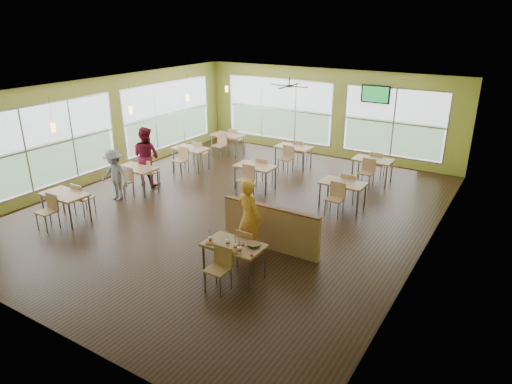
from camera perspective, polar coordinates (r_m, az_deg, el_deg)
room at (r=12.09m, az=-2.67°, el=5.07°), size 12.00×12.04×3.20m
window_bays at (r=16.03m, az=-4.32°, el=8.62°), size 9.24×10.24×2.38m
main_table at (r=9.10m, az=-2.78°, el=-7.19°), size 1.22×1.52×0.87m
half_wall_divider at (r=10.24m, az=1.83°, el=-4.44°), size 2.40×0.14×1.04m
dining_tables at (r=14.29m, az=-2.22°, el=3.58°), size 6.92×8.72×0.87m
pendant_lights at (r=14.38m, az=-11.96°, el=10.75°), size 0.11×7.31×0.86m
ceiling_fan at (r=14.33m, az=4.18°, el=13.10°), size 1.25×1.25×0.29m
tv_backwall at (r=16.38m, az=14.71°, el=11.74°), size 1.00×0.07×0.60m
man_plaid at (r=9.83m, az=-0.90°, el=-3.26°), size 0.72×0.55×1.77m
patron_maroon at (r=14.44m, az=-13.56°, el=4.37°), size 0.92×0.73×1.83m
patron_grey at (r=13.53m, az=-17.24°, el=2.07°), size 0.97×0.57×1.48m
cup_blue at (r=9.13m, az=-5.72°, el=-5.90°), size 0.08×0.08×0.30m
cup_yellow at (r=8.97m, az=-3.55°, el=-6.31°), size 0.09×0.09×0.34m
cup_red_near at (r=8.82m, az=-2.60°, el=-6.83°), size 0.09×0.09×0.32m
cup_red_far at (r=8.69m, az=-2.07°, el=-7.25°), size 0.09×0.09×0.34m
food_basket at (r=8.94m, az=-0.29°, el=-6.61°), size 0.27×0.27×0.06m
ketchup_cup at (r=8.61m, az=-0.55°, el=-7.92°), size 0.06×0.06×0.02m
wrapper_left at (r=9.08m, az=-5.81°, el=-6.33°), size 0.19×0.17×0.04m
wrapper_mid at (r=9.00m, az=-2.01°, el=-6.48°), size 0.23×0.22×0.05m
wrapper_right at (r=8.72m, az=-2.81°, el=-7.53°), size 0.18×0.17×0.04m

